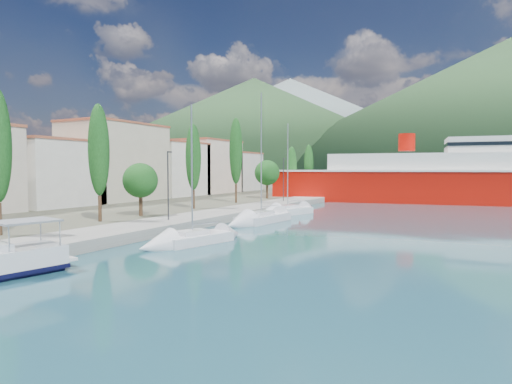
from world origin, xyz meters
The scene contains 10 objects.
ground centered at (0.00, 120.00, 0.00)m, with size 1400.00×1400.00×0.00m, color #204D5A.
quay centered at (-9.00, 26.00, 0.40)m, with size 5.00×88.00×0.80m, color gray.
land_strip centered at (-47.00, 36.00, 0.35)m, with size 70.00×148.00×0.70m, color #565644.
town_buildings centered at (-32.00, 36.91, 5.57)m, with size 9.20×69.20×11.30m.
tree_row centered at (-14.05, 32.44, 5.89)m, with size 3.95×63.21×11.63m.
lamp_posts centered at (-9.00, 14.93, 4.08)m, with size 0.15×50.31×6.06m.
sailboat_near centered at (-2.86, 7.65, 0.29)m, with size 4.00×7.71×10.62m.
sailboat_mid centered at (-3.80, 20.31, 0.33)m, with size 3.41×9.72×13.70m.
sailboat_far centered at (-4.80, 28.99, 0.32)m, with size 4.88×8.24×11.54m.
ferry centered at (13.26, 59.57, 3.56)m, with size 60.11×20.15×11.71m.
Camera 1 is at (15.15, -15.45, 5.24)m, focal length 30.00 mm.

